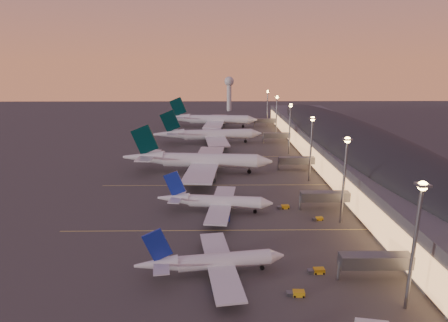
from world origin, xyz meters
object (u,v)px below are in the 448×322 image
airliner_wide_near (197,160)px  airliner_narrow_north (215,201)px  radar_tower (229,88)px  airliner_wide_far (211,120)px  baggage_tug_a (317,271)px  airliner_wide_mid (209,135)px  baggage_tug_c (284,207)px  baggage_tug_d (318,219)px  airliner_narrow_south (212,262)px  baggage_tug_b (296,293)px

airliner_wide_near → airliner_narrow_north: bearing=-74.5°
radar_tower → airliner_wide_far: bearing=-99.7°
airliner_narrow_north → baggage_tug_a: airliner_narrow_north is taller
airliner_wide_mid → baggage_tug_c: (26.93, -100.02, -4.65)m
baggage_tug_c → airliner_wide_mid: bearing=100.0°
radar_tower → baggage_tug_d: (19.75, -258.38, -21.44)m
airliner_wide_near → baggage_tug_c: bearing=-48.8°
baggage_tug_c → airliner_wide_near: bearing=121.0°
airliner_wide_far → airliner_narrow_south: bearing=-84.1°
airliner_wide_mid → radar_tower: 150.81m
airliner_wide_near → baggage_tug_d: 64.42m
airliner_narrow_north → baggage_tug_c: bearing=12.2°
airliner_narrow_south → baggage_tug_b: airliner_narrow_south is taller
airliner_narrow_north → airliner_wide_mid: (-4.59, 102.17, 1.77)m
baggage_tug_c → baggage_tug_d: (8.82, -9.33, -0.10)m
airliner_wide_near → baggage_tug_d: (39.13, -50.95, -4.89)m
airliner_wide_far → baggage_tug_b: size_ratio=18.35×
baggage_tug_c → baggage_tug_b: bearing=-101.5°
airliner_wide_far → baggage_tug_d: 168.97m
airliner_wide_near → airliner_wide_far: airliner_wide_far is taller
airliner_wide_near → radar_tower: bearing=89.8°
airliner_wide_mid → baggage_tug_c: 103.69m
airliner_narrow_north → airliner_wide_far: bearing=98.3°
airliner_wide_mid → baggage_tug_b: (21.65, -146.70, -4.68)m
baggage_tug_b → baggage_tug_d: bearing=72.3°
airliner_wide_near → airliner_wide_mid: size_ratio=1.03×
radar_tower → baggage_tug_a: size_ratio=8.50×
airliner_narrow_north → airliner_wide_mid: bearing=99.3°
airliner_narrow_south → airliner_wide_far: size_ratio=0.50×
baggage_tug_d → radar_tower: bearing=86.3°
airliner_narrow_south → baggage_tug_b: (17.44, -8.21, -2.62)m
airliner_wide_near → airliner_wide_far: size_ratio=0.95×
airliner_narrow_south → airliner_wide_near: bearing=86.9°
airliner_wide_far → airliner_wide_near: bearing=-87.0°
airliner_narrow_south → radar_tower: 288.37m
airliner_wide_near → baggage_tug_b: (25.02, -88.30, -4.82)m
airliner_wide_near → baggage_tug_b: bearing=-69.0°
airliner_wide_near → baggage_tug_d: airliner_wide_near is taller
airliner_wide_mid → baggage_tug_b: 148.36m
airliner_narrow_north → radar_tower: size_ratio=1.14×
airliner_narrow_south → airliner_wide_mid: airliner_wide_mid is taller
baggage_tug_c → baggage_tug_d: 12.84m
radar_tower → baggage_tug_b: size_ratio=8.79×
airliner_narrow_south → airliner_narrow_north: bearing=80.9°
baggage_tug_a → baggage_tug_b: baggage_tug_a is taller
airliner_narrow_north → airliner_wide_mid: size_ratio=0.59×
airliner_wide_mid → airliner_wide_far: size_ratio=0.93×
airliner_wide_near → radar_tower: 208.99m
airliner_wide_mid → radar_tower: size_ratio=1.93×
airliner_narrow_south → baggage_tug_d: 43.03m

